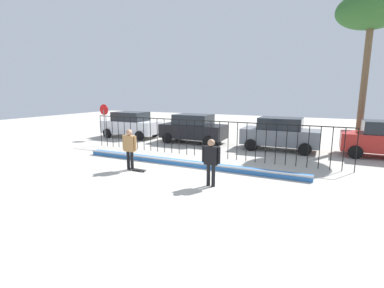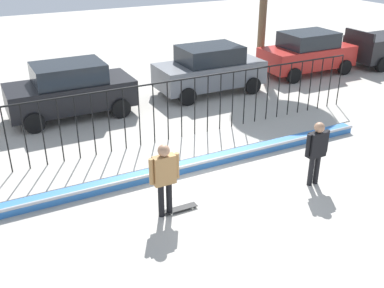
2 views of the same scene
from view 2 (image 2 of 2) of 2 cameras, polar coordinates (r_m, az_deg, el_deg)
The scene contains 9 objects.
ground_plane at distance 11.70m, azimuth 3.33°, elevation -5.08°, with size 60.00×60.00×0.00m, color #ADA89E.
bowl_coping_ledge at distance 12.43m, azimuth 0.94°, elevation -2.47°, with size 11.00×0.40×0.27m.
perimeter_fence at distance 13.71m, azimuth -3.12°, elevation 5.01°, with size 14.04×0.04×1.91m.
skateboarder at distance 9.96m, azimuth -3.53°, elevation -3.83°, with size 0.72×0.27×1.79m.
skateboard at distance 10.61m, azimuth -1.43°, elevation -8.16°, with size 0.80×0.20×0.07m.
camera_operator at distance 11.63m, azimuth 15.57°, elevation -0.49°, with size 0.70×0.26×1.72m.
parked_car_black at distance 16.25m, azimuth -15.19°, elevation 6.70°, with size 4.30×2.12×1.90m.
parked_car_gray at distance 18.18m, azimuth 2.24°, elevation 9.49°, with size 4.30×2.12×1.90m.
parked_car_red at distance 21.46m, azimuth 14.43°, elevation 11.19°, with size 4.30×2.12×1.90m.
Camera 2 is at (-5.21, -8.66, 5.90)m, focal length 41.96 mm.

